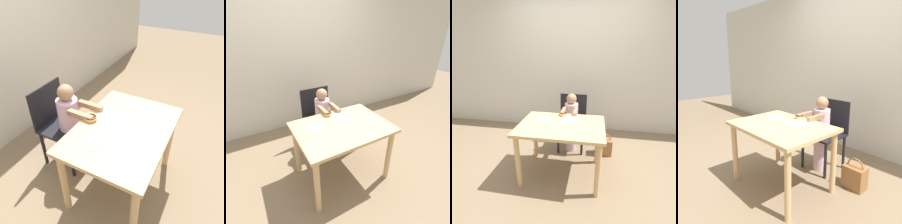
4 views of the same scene
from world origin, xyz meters
TOP-DOWN VIEW (x-y plane):
  - ground_plane at (0.00, 0.00)m, footprint 12.00×12.00m
  - dining_table at (0.00, 0.00)m, footprint 1.03×0.75m
  - chair at (0.04, 0.73)m, footprint 0.44×0.44m
  - child_figure at (0.04, 0.60)m, footprint 0.22×0.44m
  - donut at (-0.03, 0.30)m, footprint 0.11×0.11m
  - napkin at (0.08, 0.18)m, footprint 0.22×0.22m
  - handbag at (0.57, 0.56)m, footprint 0.24×0.16m
  - plate at (-0.26, 0.12)m, footprint 0.18×0.18m

SIDE VIEW (x-z plane):
  - ground_plane at x=0.00m, z-range 0.00..0.00m
  - handbag at x=0.57m, z-range -0.04..0.31m
  - chair at x=0.04m, z-range 0.03..0.91m
  - child_figure at x=0.04m, z-range 0.02..0.97m
  - dining_table at x=0.00m, z-range 0.25..0.96m
  - napkin at x=0.08m, z-range 0.72..0.72m
  - plate at x=-0.26m, z-range 0.72..0.72m
  - donut at x=-0.03m, z-range 0.72..0.76m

